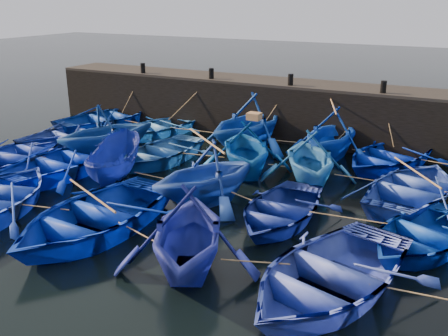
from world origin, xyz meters
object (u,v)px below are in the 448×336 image
at_px(boat_8, 160,152).
at_px(boat_13, 20,154).
at_px(boat_0, 107,117).
at_px(wooden_crate, 254,116).

xyz_separation_m(boat_8, boat_13, (-4.60, -2.90, 0.05)).
bearing_deg(boat_0, boat_8, 165.27).
bearing_deg(boat_0, boat_13, 115.22).
distance_m(boat_0, boat_13, 6.36).
xyz_separation_m(boat_13, wooden_crate, (8.56, 3.21, 1.76)).
bearing_deg(wooden_crate, boat_13, -159.46).
bearing_deg(boat_8, boat_0, 153.35).
bearing_deg(boat_13, boat_0, -86.94).
relative_size(boat_8, boat_13, 0.91).
relative_size(boat_0, wooden_crate, 11.19).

